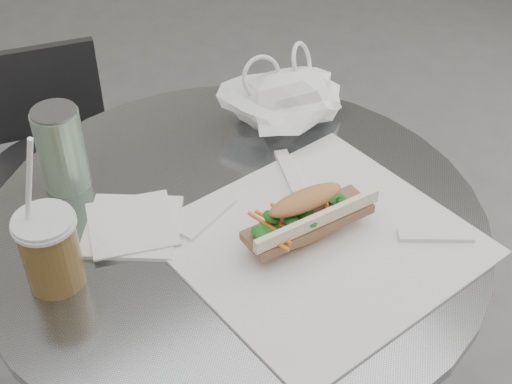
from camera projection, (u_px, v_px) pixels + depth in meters
cafe_table at (238, 334)px, 1.25m from camera, size 0.76×0.76×0.74m
chair_far at (68, 200)px, 1.78m from camera, size 0.35×0.38×0.66m
sandwich_paper at (321, 242)px, 1.03m from camera, size 0.42×0.40×0.00m
banh_mi at (307, 218)px, 1.01m from camera, size 0.24×0.10×0.08m
iced_coffee at (50, 249)px, 0.94m from camera, size 0.08×0.08×0.24m
sunglasses at (306, 104)px, 1.27m from camera, size 0.12×0.04×0.05m
plastic_bag at (287, 101)px, 1.22m from camera, size 0.24×0.21×0.10m
napkin_stack at (132, 226)px, 1.05m from camera, size 0.19×0.19×0.01m
drink_can at (61, 149)px, 1.09m from camera, size 0.07×0.07×0.14m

